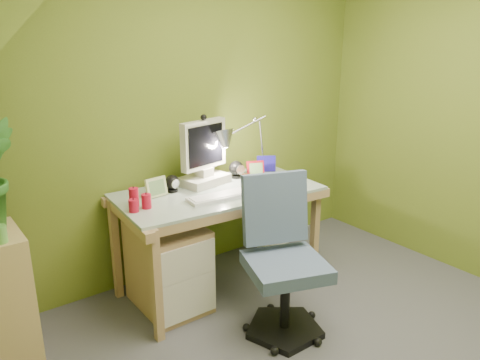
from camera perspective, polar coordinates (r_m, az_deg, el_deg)
wall_back at (r=3.49m, az=-5.96°, el=7.89°), size 3.20×0.01×2.40m
slope_ceiling at (r=1.55m, az=-8.01°, el=20.02°), size 1.10×3.20×1.10m
desk at (r=3.36m, az=-2.55°, el=-7.23°), size 1.43×0.79×0.74m
monitor at (r=3.30m, az=-4.45°, el=3.47°), size 0.38×0.26×0.48m
speaker_left at (r=3.21m, az=-8.26°, el=-0.43°), size 0.12×0.12×0.12m
speaker_right at (r=3.48m, az=-0.46°, el=1.31°), size 0.11×0.11×0.13m
keyboard at (r=3.07m, az=-2.41°, el=-2.01°), size 0.45×0.18×0.02m
mousepad at (r=3.34m, az=4.12°, el=-0.56°), size 0.25×0.18×0.01m
mouse at (r=3.34m, az=4.12°, el=-0.30°), size 0.12×0.09×0.04m
amber_tumbler at (r=3.25m, az=0.77°, el=-0.20°), size 0.08×0.08×0.10m
candle_cluster at (r=2.94m, az=-12.48°, el=-2.30°), size 0.19×0.17×0.12m
photo_frame_red at (r=3.54m, az=1.88°, el=1.44°), size 0.13×0.07×0.11m
photo_frame_blue at (r=3.65m, az=3.21°, el=2.01°), size 0.13×0.10×0.12m
photo_frame_green at (r=3.13m, az=-10.17°, el=-0.86°), size 0.15×0.04×0.13m
desk_lamp at (r=3.54m, az=1.70°, el=5.84°), size 0.64×0.36×0.64m
side_ledge at (r=3.02m, az=-27.03°, el=-12.34°), size 0.28×0.43×0.74m
green_cup at (r=2.71m, az=-27.25°, el=-5.91°), size 0.09×0.09×0.09m
task_chair at (r=2.84m, az=5.65°, el=-10.25°), size 0.65×0.65×0.92m
radiator at (r=4.12m, az=4.26°, el=-5.17°), size 0.39×0.16×0.38m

